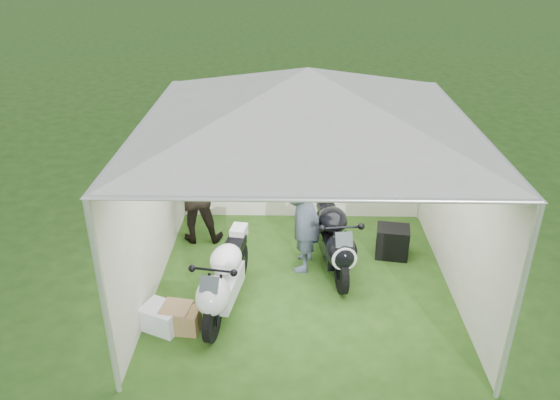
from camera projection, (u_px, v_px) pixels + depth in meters
The scene contains 12 objects.
ground at pixel (303, 284), 7.58m from camera, with size 80.00×80.00×0.00m, color #244514.
canopy_tent at pixel (307, 103), 6.46m from camera, with size 5.66×5.66×3.00m.
motorcycle_white at pixel (224, 279), 6.83m from camera, with size 0.58×1.79×0.88m.
motorcycle_black at pixel (334, 238), 7.69m from camera, with size 0.56×1.86×0.92m.
paddock_stand at pixel (323, 232), 8.61m from camera, with size 0.35×0.22×0.26m, color #1832B3.
person_dark_jacket at pixel (195, 192), 8.33m from camera, with size 0.79×0.62×1.63m, color black.
person_blue_jacket at pixel (305, 209), 7.57m from camera, with size 0.68×0.45×1.88m, color slate.
equipment_box at pixel (392, 242), 8.13m from camera, with size 0.47×0.38×0.47m, color black.
crate_0 at pixel (162, 317), 6.68m from camera, with size 0.46×0.36×0.31m, color silver.
crate_1 at pixel (177, 317), 6.69m from camera, with size 0.35×0.35×0.31m, color olive.
crate_2 at pixel (162, 321), 6.68m from camera, with size 0.32×0.26×0.23m, color #AFB4B8.
crate_3 at pixel (182, 320), 6.66m from camera, with size 0.42×0.30×0.28m, color olive.
Camera 1 is at (-0.19, -6.27, 4.43)m, focal length 35.00 mm.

